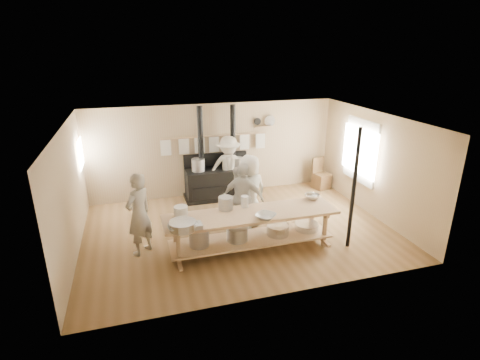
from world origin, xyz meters
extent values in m
plane|color=brown|center=(0.00, 0.00, 0.00)|extent=(7.00, 7.00, 0.00)
plane|color=tan|center=(0.00, 2.50, 1.30)|extent=(7.00, 0.00, 7.00)
plane|color=tan|center=(0.00, -2.50, 1.30)|extent=(7.00, 0.00, 7.00)
plane|color=tan|center=(-3.50, 0.00, 1.30)|extent=(0.00, 5.00, 5.00)
plane|color=tan|center=(3.50, 0.00, 1.30)|extent=(0.00, 5.00, 5.00)
plane|color=tan|center=(0.00, 0.00, 2.60)|extent=(7.00, 7.00, 0.00)
cube|color=beige|center=(3.47, 0.60, 1.50)|extent=(0.06, 1.35, 1.65)
plane|color=white|center=(3.43, 0.60, 1.50)|extent=(0.00, 1.50, 1.50)
cube|color=beige|center=(3.42, 0.60, 1.50)|extent=(0.02, 0.03, 1.50)
plane|color=white|center=(-3.45, 2.00, 1.60)|extent=(0.00, 0.90, 0.90)
cube|color=black|center=(0.00, 2.10, 0.42)|extent=(1.80, 0.70, 0.85)
cube|color=black|center=(0.00, 2.10, 0.05)|extent=(1.90, 0.75, 0.10)
cube|color=black|center=(0.00, 2.40, 1.05)|extent=(1.80, 0.12, 0.35)
cylinder|color=black|center=(-0.45, 2.15, 1.73)|extent=(0.15, 0.15, 1.75)
cylinder|color=black|center=(0.45, 2.15, 1.73)|extent=(0.15, 0.15, 1.75)
cylinder|color=#B2B2B7|center=(-0.55, 2.10, 1.02)|extent=(0.36, 0.36, 0.34)
cylinder|color=gray|center=(0.55, 2.05, 1.00)|extent=(0.30, 0.30, 0.30)
cylinder|color=#A27E5C|center=(0.00, 2.40, 1.72)|extent=(3.00, 0.04, 0.04)
cube|color=white|center=(-1.35, 2.40, 1.50)|extent=(0.28, 0.01, 0.46)
cube|color=white|center=(-0.90, 2.40, 1.50)|extent=(0.28, 0.01, 0.46)
cube|color=white|center=(-0.45, 2.40, 1.50)|extent=(0.28, 0.01, 0.46)
cube|color=white|center=(0.00, 2.40, 1.50)|extent=(0.28, 0.01, 0.46)
cube|color=white|center=(0.45, 2.40, 1.50)|extent=(0.28, 0.01, 0.46)
cube|color=white|center=(0.90, 2.40, 1.50)|extent=(0.28, 0.01, 0.46)
cube|color=white|center=(1.35, 2.40, 1.50)|extent=(0.28, 0.01, 0.46)
cube|color=#A27E5C|center=(1.40, 2.42, 1.90)|extent=(0.50, 0.14, 0.03)
cylinder|color=black|center=(1.25, 2.44, 2.05)|extent=(0.20, 0.04, 0.20)
cylinder|color=silver|center=(1.62, 2.44, 2.05)|extent=(0.32, 0.03, 0.32)
cube|color=#A27E5C|center=(0.00, -0.90, 0.82)|extent=(3.60, 0.90, 0.06)
cube|color=#A27E5C|center=(0.00, -0.90, 0.25)|extent=(3.40, 0.80, 0.04)
cube|color=#A27E5C|center=(0.00, -0.90, 0.20)|extent=(3.30, 0.06, 0.06)
cube|color=#A27E5C|center=(-1.55, -1.20, 0.42)|extent=(0.07, 0.07, 0.85)
cube|color=#A27E5C|center=(-1.55, -0.60, 0.42)|extent=(0.07, 0.07, 0.85)
cube|color=#A27E5C|center=(1.55, -1.20, 0.42)|extent=(0.07, 0.07, 0.85)
cube|color=#A27E5C|center=(1.55, -0.60, 0.42)|extent=(0.07, 0.07, 0.85)
cylinder|color=#B2B2B7|center=(-1.10, -0.90, 0.46)|extent=(0.40, 0.40, 0.38)
cylinder|color=gray|center=(-0.30, -0.90, 0.42)|extent=(0.44, 0.44, 0.30)
cylinder|color=silver|center=(0.60, -0.90, 0.38)|extent=(0.48, 0.48, 0.22)
cylinder|color=silver|center=(1.30, -0.90, 0.34)|extent=(0.52, 0.52, 0.14)
cylinder|color=black|center=(2.05, -1.35, 1.30)|extent=(0.08, 0.08, 2.60)
imported|color=beige|center=(-2.22, -0.37, 0.87)|extent=(0.75, 0.74, 1.75)
imported|color=beige|center=(0.02, 0.22, 0.75)|extent=(0.84, 0.72, 1.50)
imported|color=beige|center=(0.30, 0.17, 0.88)|extent=(0.96, 0.72, 1.76)
imported|color=beige|center=(0.08, -0.06, 0.82)|extent=(1.02, 0.86, 1.64)
imported|color=beige|center=(0.27, 1.95, 0.89)|extent=(1.24, 0.83, 1.79)
cube|color=brown|center=(3.15, 1.95, 0.23)|extent=(0.53, 0.53, 0.46)
cube|color=brown|center=(3.10, 2.14, 0.67)|extent=(0.43, 0.15, 0.51)
imported|color=silver|center=(-1.55, -1.23, 0.89)|extent=(0.37, 0.37, 0.09)
imported|color=silver|center=(-1.32, -1.23, 0.90)|extent=(0.45, 0.45, 0.10)
imported|color=silver|center=(0.19, -1.23, 0.90)|extent=(0.56, 0.56, 0.10)
imported|color=silver|center=(1.53, -0.57, 0.90)|extent=(0.44, 0.44, 0.10)
cube|color=#B2B2B7|center=(-1.28, -1.23, 0.89)|extent=(0.39, 0.27, 0.09)
cylinder|color=silver|center=(-1.45, -1.23, 0.93)|extent=(0.54, 0.54, 0.16)
cylinder|color=gray|center=(-0.46, -0.57, 0.99)|extent=(0.37, 0.37, 0.28)
cylinder|color=silver|center=(-1.39, -0.57, 0.94)|extent=(0.34, 0.34, 0.18)
cylinder|color=silver|center=(-0.04, -0.57, 0.97)|extent=(0.20, 0.20, 0.25)
camera|label=1|loc=(-2.18, -7.53, 4.09)|focal=28.00mm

